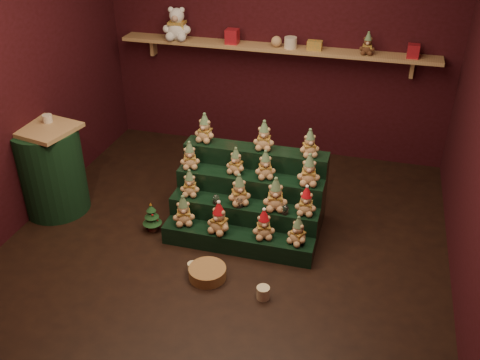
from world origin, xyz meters
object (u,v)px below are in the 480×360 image
(riser_tier_front, at_px, (237,241))
(mug_left, at_px, (193,267))
(wicker_basket, at_px, (207,273))
(white_bear, at_px, (177,19))
(brown_bear, at_px, (368,44))
(snow_globe_a, at_px, (216,199))
(side_table, at_px, (51,169))
(mug_right, at_px, (263,293))
(snow_globe_c, at_px, (285,209))
(mini_christmas_tree, at_px, (152,217))
(snow_globe_b, at_px, (239,202))

(riser_tier_front, xyz_separation_m, mug_left, (-0.29, -0.41, -0.05))
(wicker_basket, xyz_separation_m, white_bear, (-1.13, 2.41, 1.50))
(brown_bear, bearing_deg, wicker_basket, -114.69)
(snow_globe_a, distance_m, wicker_basket, 0.71)
(riser_tier_front, distance_m, side_table, 2.01)
(wicker_basket, relative_size, white_bear, 0.70)
(side_table, height_order, white_bear, white_bear)
(side_table, relative_size, white_bear, 2.01)
(mug_right, distance_m, white_bear, 3.37)
(snow_globe_c, relative_size, white_bear, 0.20)
(mini_christmas_tree, height_order, wicker_basket, mini_christmas_tree)
(mug_right, height_order, wicker_basket, mug_right)
(riser_tier_front, bearing_deg, mini_christmas_tree, 175.32)
(riser_tier_front, xyz_separation_m, white_bear, (-1.27, 1.97, 1.46))
(snow_globe_b, distance_m, snow_globe_c, 0.42)
(snow_globe_a, bearing_deg, mini_christmas_tree, -171.91)
(mug_left, relative_size, brown_bear, 0.38)
(snow_globe_b, relative_size, snow_globe_c, 1.06)
(riser_tier_front, height_order, white_bear, white_bear)
(snow_globe_a, relative_size, wicker_basket, 0.27)
(riser_tier_front, bearing_deg, side_table, 175.13)
(snow_globe_a, xyz_separation_m, side_table, (-1.72, 0.01, 0.05))
(brown_bear, bearing_deg, snow_globe_b, -118.39)
(snow_globe_b, height_order, mug_right, snow_globe_b)
(snow_globe_a, bearing_deg, riser_tier_front, -32.80)
(mini_christmas_tree, relative_size, wicker_basket, 0.97)
(riser_tier_front, xyz_separation_m, mug_right, (0.38, -0.57, -0.04))
(snow_globe_a, bearing_deg, wicker_basket, -79.89)
(mini_christmas_tree, distance_m, white_bear, 2.39)
(mug_left, relative_size, mug_right, 0.81)
(riser_tier_front, relative_size, brown_bear, 6.08)
(side_table, xyz_separation_m, wicker_basket, (1.83, -0.61, -0.41))
(mug_right, relative_size, wicker_basket, 0.34)
(side_table, relative_size, mug_left, 10.48)
(snow_globe_b, bearing_deg, riser_tier_front, -80.87)
(snow_globe_b, height_order, side_table, side_table)
(riser_tier_front, bearing_deg, snow_globe_c, 21.94)
(riser_tier_front, relative_size, snow_globe_c, 15.55)
(brown_bear, bearing_deg, side_table, -149.49)
(snow_globe_c, bearing_deg, side_table, 179.82)
(mini_christmas_tree, distance_m, wicker_basket, 0.90)
(snow_globe_a, height_order, mug_left, snow_globe_a)
(snow_globe_b, bearing_deg, side_table, 179.78)
(snow_globe_a, distance_m, white_bear, 2.37)
(snow_globe_a, distance_m, mini_christmas_tree, 0.68)
(mug_left, xyz_separation_m, brown_bear, (1.17, 2.38, 1.39))
(riser_tier_front, height_order, snow_globe_c, snow_globe_c)
(snow_globe_a, xyz_separation_m, white_bear, (-1.02, 1.81, 1.15))
(wicker_basket, bearing_deg, side_table, 161.40)
(snow_globe_c, xyz_separation_m, brown_bear, (0.48, 1.81, 1.03))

